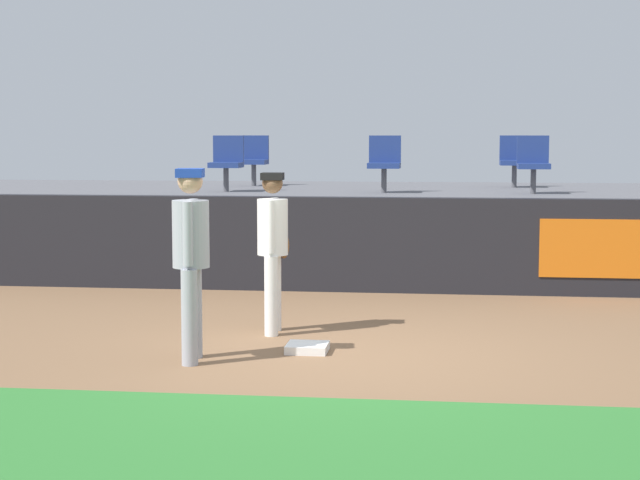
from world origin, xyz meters
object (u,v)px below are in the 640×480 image
(seat_front_center, at_px, (384,160))
(player_fielder_home, at_px, (273,241))
(seat_back_left, at_px, (254,158))
(first_base, at_px, (307,348))
(seat_front_right, at_px, (533,161))
(player_runner_visitor, at_px, (191,250))
(seat_front_left, at_px, (227,160))
(seat_back_right, at_px, (514,158))

(seat_front_center, bearing_deg, player_fielder_home, -101.25)
(player_fielder_home, height_order, seat_back_left, seat_back_left)
(seat_back_left, bearing_deg, player_fielder_home, -77.54)
(first_base, height_order, seat_front_right, seat_front_right)
(seat_back_left, bearing_deg, player_runner_visitor, -83.61)
(first_base, distance_m, player_runner_visitor, 1.53)
(first_base, distance_m, seat_back_left, 7.66)
(player_fielder_home, bearing_deg, seat_front_left, -164.71)
(player_runner_visitor, relative_size, seat_front_right, 2.15)
(seat_front_right, bearing_deg, seat_front_left, 180.00)
(seat_back_left, bearing_deg, seat_front_center, -38.17)
(player_runner_visitor, distance_m, seat_back_left, 7.87)
(player_runner_visitor, distance_m, seat_front_right, 7.01)
(player_runner_visitor, height_order, seat_front_right, seat_front_right)
(seat_front_left, bearing_deg, seat_back_left, 87.44)
(first_base, distance_m, seat_front_center, 5.70)
(player_runner_visitor, bearing_deg, player_fielder_home, 154.19)
(first_base, bearing_deg, seat_back_right, 71.63)
(first_base, bearing_deg, seat_front_right, 64.72)
(seat_front_left, distance_m, seat_back_left, 1.80)
(seat_back_left, relative_size, seat_front_right, 1.00)
(seat_back_right, relative_size, seat_back_left, 1.00)
(seat_front_center, bearing_deg, seat_back_left, 141.83)
(seat_back_right, distance_m, seat_front_center, 2.69)
(player_runner_visitor, relative_size, seat_back_right, 2.15)
(player_fielder_home, relative_size, seat_front_right, 2.04)
(seat_back_right, relative_size, seat_front_right, 1.00)
(seat_back_right, xyz_separation_m, seat_front_right, (0.16, -1.80, -0.00))
(seat_front_left, bearing_deg, player_runner_visitor, -80.96)
(seat_back_right, height_order, seat_back_left, same)
(seat_front_center, relative_size, seat_front_right, 1.00)
(first_base, distance_m, seat_front_left, 6.02)
(player_fielder_home, height_order, player_runner_visitor, player_runner_visitor)
(player_fielder_home, bearing_deg, seat_back_left, -170.37)
(player_fielder_home, xyz_separation_m, seat_front_left, (-1.47, 4.51, 0.75))
(seat_back_left, bearing_deg, first_base, -75.39)
(first_base, xyz_separation_m, seat_front_center, (0.40, 5.43, 1.70))
(player_runner_visitor, height_order, seat_front_left, seat_front_left)
(player_fielder_home, distance_m, seat_front_center, 4.65)
(seat_back_right, height_order, seat_front_left, same)
(player_fielder_home, bearing_deg, player_runner_visitor, -22.19)
(seat_back_right, bearing_deg, seat_back_left, -180.00)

